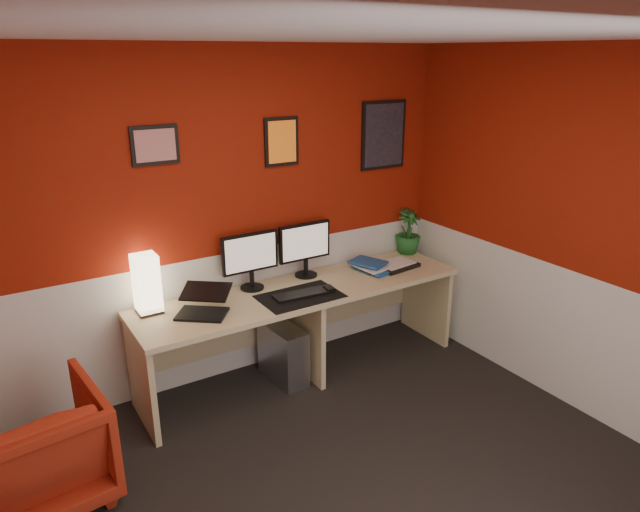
{
  "coord_description": "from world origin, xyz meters",
  "views": [
    {
      "loc": [
        -1.46,
        -2.09,
        2.43
      ],
      "look_at": [
        0.6,
        1.21,
        1.05
      ],
      "focal_mm": 32.28,
      "sensor_mm": 36.0,
      "label": 1
    }
  ],
  "objects_px": {
    "laptop": "(201,300)",
    "potted_plant": "(408,232)",
    "pc_tower": "(283,353)",
    "armchair": "(36,451)",
    "monitor_right": "(306,241)",
    "zen_tray": "(395,265)",
    "desk": "(304,332)",
    "shoji_lamp": "(147,286)",
    "monitor_left": "(251,252)"
  },
  "relations": [
    {
      "from": "potted_plant",
      "to": "armchair",
      "type": "height_order",
      "value": "potted_plant"
    },
    {
      "from": "monitor_left",
      "to": "potted_plant",
      "type": "height_order",
      "value": "monitor_left"
    },
    {
      "from": "pc_tower",
      "to": "armchair",
      "type": "bearing_deg",
      "value": -170.72
    },
    {
      "from": "armchair",
      "to": "monitor_right",
      "type": "bearing_deg",
      "value": -169.9
    },
    {
      "from": "pc_tower",
      "to": "shoji_lamp",
      "type": "bearing_deg",
      "value": 164.81
    },
    {
      "from": "monitor_left",
      "to": "pc_tower",
      "type": "relative_size",
      "value": 1.29
    },
    {
      "from": "armchair",
      "to": "monitor_left",
      "type": "bearing_deg",
      "value": -165.79
    },
    {
      "from": "monitor_right",
      "to": "armchair",
      "type": "relative_size",
      "value": 0.79
    },
    {
      "from": "shoji_lamp",
      "to": "zen_tray",
      "type": "bearing_deg",
      "value": -5.97
    },
    {
      "from": "laptop",
      "to": "zen_tray",
      "type": "distance_m",
      "value": 1.72
    },
    {
      "from": "potted_plant",
      "to": "monitor_right",
      "type": "bearing_deg",
      "value": -179.85
    },
    {
      "from": "shoji_lamp",
      "to": "laptop",
      "type": "xyz_separation_m",
      "value": [
        0.29,
        -0.24,
        -0.09
      ]
    },
    {
      "from": "desk",
      "to": "armchair",
      "type": "distance_m",
      "value": 2.01
    },
    {
      "from": "desk",
      "to": "laptop",
      "type": "xyz_separation_m",
      "value": [
        -0.82,
        -0.04,
        0.47
      ]
    },
    {
      "from": "monitor_right",
      "to": "pc_tower",
      "type": "bearing_deg",
      "value": -148.1
    },
    {
      "from": "monitor_left",
      "to": "armchair",
      "type": "xyz_separation_m",
      "value": [
        -1.65,
        -0.61,
        -0.69
      ]
    },
    {
      "from": "monitor_right",
      "to": "armchair",
      "type": "xyz_separation_m",
      "value": [
        -2.13,
        -0.62,
        -0.69
      ]
    },
    {
      "from": "desk",
      "to": "zen_tray",
      "type": "bearing_deg",
      "value": -0.44
    },
    {
      "from": "monitor_right",
      "to": "armchair",
      "type": "distance_m",
      "value": 2.32
    },
    {
      "from": "desk",
      "to": "zen_tray",
      "type": "xyz_separation_m",
      "value": [
        0.9,
        -0.01,
        0.38
      ]
    },
    {
      "from": "desk",
      "to": "pc_tower",
      "type": "relative_size",
      "value": 5.78
    },
    {
      "from": "monitor_right",
      "to": "pc_tower",
      "type": "xyz_separation_m",
      "value": [
        -0.34,
        -0.21,
        -0.8
      ]
    },
    {
      "from": "zen_tray",
      "to": "potted_plant",
      "type": "bearing_deg",
      "value": 35.79
    },
    {
      "from": "laptop",
      "to": "monitor_left",
      "type": "xyz_separation_m",
      "value": [
        0.5,
        0.25,
        0.18
      ]
    },
    {
      "from": "laptop",
      "to": "potted_plant",
      "type": "relative_size",
      "value": 0.83
    },
    {
      "from": "pc_tower",
      "to": "monitor_right",
      "type": "bearing_deg",
      "value": 28.17
    },
    {
      "from": "laptop",
      "to": "monitor_right",
      "type": "relative_size",
      "value": 0.57
    },
    {
      "from": "laptop",
      "to": "monitor_left",
      "type": "height_order",
      "value": "monitor_left"
    },
    {
      "from": "desk",
      "to": "laptop",
      "type": "distance_m",
      "value": 0.95
    },
    {
      "from": "armchair",
      "to": "desk",
      "type": "bearing_deg",
      "value": -174.74
    },
    {
      "from": "zen_tray",
      "to": "pc_tower",
      "type": "distance_m",
      "value": 1.19
    },
    {
      "from": "zen_tray",
      "to": "monitor_left",
      "type": "bearing_deg",
      "value": 169.79
    },
    {
      "from": "desk",
      "to": "armchair",
      "type": "bearing_deg",
      "value": -168.51
    },
    {
      "from": "desk",
      "to": "potted_plant",
      "type": "height_order",
      "value": "potted_plant"
    },
    {
      "from": "potted_plant",
      "to": "pc_tower",
      "type": "height_order",
      "value": "potted_plant"
    },
    {
      "from": "laptop",
      "to": "monitor_right",
      "type": "distance_m",
      "value": 1.03
    },
    {
      "from": "zen_tray",
      "to": "pc_tower",
      "type": "relative_size",
      "value": 0.78
    },
    {
      "from": "laptop",
      "to": "monitor_left",
      "type": "relative_size",
      "value": 0.57
    },
    {
      "from": "potted_plant",
      "to": "pc_tower",
      "type": "xyz_separation_m",
      "value": [
        -1.4,
        -0.21,
        -0.7
      ]
    },
    {
      "from": "shoji_lamp",
      "to": "zen_tray",
      "type": "height_order",
      "value": "shoji_lamp"
    },
    {
      "from": "laptop",
      "to": "armchair",
      "type": "bearing_deg",
      "value": -123.96
    },
    {
      "from": "zen_tray",
      "to": "potted_plant",
      "type": "relative_size",
      "value": 0.88
    },
    {
      "from": "zen_tray",
      "to": "pc_tower",
      "type": "bearing_deg",
      "value": 178.9
    },
    {
      "from": "monitor_right",
      "to": "potted_plant",
      "type": "relative_size",
      "value": 1.46
    },
    {
      "from": "laptop",
      "to": "shoji_lamp",
      "type": "bearing_deg",
      "value": 179.0
    },
    {
      "from": "potted_plant",
      "to": "armchair",
      "type": "distance_m",
      "value": 3.3
    },
    {
      "from": "pc_tower",
      "to": "desk",
      "type": "bearing_deg",
      "value": -8.13
    },
    {
      "from": "potted_plant",
      "to": "zen_tray",
      "type": "bearing_deg",
      "value": -144.21
    },
    {
      "from": "desk",
      "to": "zen_tray",
      "type": "distance_m",
      "value": 0.97
    },
    {
      "from": "laptop",
      "to": "potted_plant",
      "type": "height_order",
      "value": "potted_plant"
    }
  ]
}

